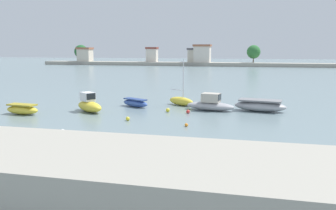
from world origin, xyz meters
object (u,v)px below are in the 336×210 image
Objects in this scene: mooring_buoy_2 at (128,119)px; mooring_buoy_4 at (168,110)px; moored_boat_1 at (89,105)px; moored_boat_4 at (211,104)px; moored_boat_5 at (260,106)px; moored_boat_2 at (135,103)px; mooring_buoy_1 at (186,125)px; moored_boat_0 at (22,109)px; mooring_buoy_0 at (63,132)px; moored_boat_3 at (181,101)px; mooring_buoy_3 at (188,112)px.

mooring_buoy_2 is 5.39m from mooring_buoy_4.
moored_boat_4 is (11.71, 3.45, -0.07)m from moored_boat_1.
moored_boat_5 is at bearing 50.89° from moored_boat_1.
moored_boat_2 is 10.85m from mooring_buoy_1.
mooring_buoy_0 is (7.91, -6.32, -0.26)m from moored_boat_0.
moored_boat_0 is 8.44× the size of mooring_buoy_0.
mooring_buoy_0 is (2.27, -9.05, -0.48)m from moored_boat_1.
mooring_buoy_0 is at bearing -117.03° from mooring_buoy_2.
moored_boat_4 is at bearing 25.87° from mooring_buoy_4.
moored_boat_0 is 0.70× the size of moored_boat_3.
moored_boat_1 reaches higher than mooring_buoy_1.
mooring_buoy_3 is (-0.83, 5.66, 0.04)m from mooring_buoy_1.
mooring_buoy_1 is 5.72m from mooring_buoy_3.
moored_boat_2 is 8.50× the size of mooring_buoy_0.
moored_boat_2 is at bearing 84.30° from moored_boat_1.
moored_boat_1 is at bearing -156.55° from moored_boat_5.
mooring_buoy_3 is at bearing -122.04° from moored_boat_4.
mooring_buoy_2 is at bearing 4.81° from moored_boat_1.
moored_boat_5 is (8.40, -1.74, 0.07)m from moored_boat_3.
mooring_buoy_0 is at bearing -117.17° from mooring_buoy_4.
mooring_buoy_4 is at bearing -1.65° from moored_boat_2.
moored_boat_0 is 10.02× the size of mooring_buoy_3.
moored_boat_1 is 6.19m from mooring_buoy_2.
moored_boat_5 is 19.23× the size of mooring_buoy_1.
moored_boat_2 reaches higher than mooring_buoy_0.
moored_boat_4 is (8.17, -0.37, 0.21)m from moored_boat_2.
mooring_buoy_0 is at bearing -127.87° from moored_boat_5.
mooring_buoy_0 is at bearing -32.54° from moored_boat_0.
mooring_buoy_4 is (4.16, -2.32, -0.22)m from moored_boat_2.
moored_boat_3 is at bearing 155.28° from moored_boat_4.
mooring_buoy_1 is at bearing 14.48° from moored_boat_1.
mooring_buoy_4 is (-2.91, 5.90, 0.06)m from mooring_buoy_1.
moored_boat_3 is 9.61m from mooring_buoy_2.
mooring_buoy_2 is at bearing -49.16° from moored_boat_2.
moored_boat_0 is at bearing -165.45° from mooring_buoy_3.
moored_boat_0 is at bearing -150.81° from moored_boat_4.
mooring_buoy_4 is (-4.02, -1.95, -0.43)m from moored_boat_4.
moored_boat_0 is 9.07× the size of mooring_buoy_4.
mooring_buoy_2 is (-11.39, -7.38, -0.38)m from moored_boat_5.
moored_boat_4 reaches higher than mooring_buoy_2.
mooring_buoy_1 is (-1.11, -7.85, -0.49)m from moored_boat_4.
mooring_buoy_3 is at bearing 44.39° from moored_boat_1.
moored_boat_2 is at bearing -173.06° from moored_boat_4.
moored_boat_1 is 17.10m from moored_boat_5.
moored_boat_2 is at bearing 103.29° from mooring_buoy_2.
moored_boat_5 is at bearing 23.14° from moored_boat_0.
mooring_buoy_1 is (2.39, -10.24, -0.36)m from moored_boat_3.
moored_boat_3 reaches higher than mooring_buoy_0.
mooring_buoy_2 is (1.68, -7.11, -0.24)m from moored_boat_2.
moored_boat_0 is 0.67× the size of moored_boat_5.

